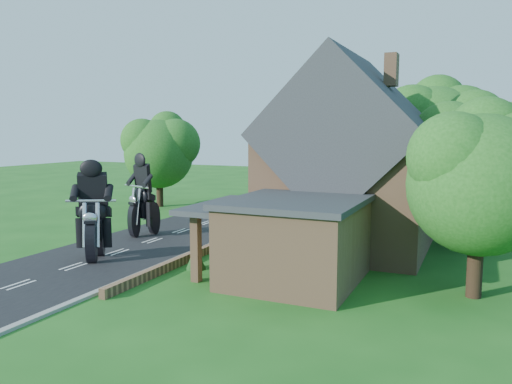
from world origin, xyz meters
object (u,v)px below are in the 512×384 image
at_px(motorcycle_lead, 95,245).
at_px(motorcycle_follow, 144,224).
at_px(garden_wall, 236,237).
at_px(house, 349,166).
at_px(annex, 293,239).

xyz_separation_m(motorcycle_lead, motorcycle_follow, (-1.31, 5.57, 0.01)).
distance_m(garden_wall, house, 7.52).
xyz_separation_m(garden_wall, motorcycle_follow, (-5.54, -1.08, 0.54)).
bearing_deg(motorcycle_follow, annex, 175.33).
relative_size(annex, motorcycle_lead, 4.52).
bearing_deg(garden_wall, house, 9.17).
bearing_deg(garden_wall, motorcycle_follow, -168.97).
bearing_deg(annex, motorcycle_follow, 156.99).
bearing_deg(motorcycle_follow, motorcycle_lead, 121.61).
height_order(garden_wall, motorcycle_follow, motorcycle_follow).
distance_m(garden_wall, motorcycle_follow, 5.67).
distance_m(annex, motorcycle_follow, 12.12).
bearing_deg(garden_wall, annex, -46.16).
xyz_separation_m(garden_wall, annex, (5.57, -5.80, 1.57)).
distance_m(house, motorcycle_lead, 13.42).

